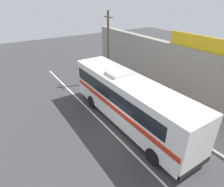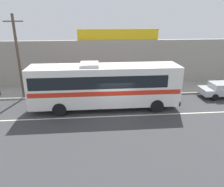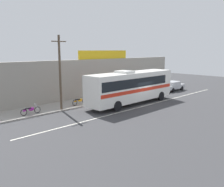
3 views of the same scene
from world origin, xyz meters
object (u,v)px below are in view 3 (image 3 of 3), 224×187
Objects in this scene: parked_car at (172,86)px; utility_pole at (60,72)px; motorcycle_black at (30,110)px; intercity_bus at (131,86)px; pedestrian_far_right at (101,91)px; motorcycle_red at (80,101)px.

utility_pole is at bearing 176.04° from parked_car.
parked_car is 2.23× the size of motorcycle_black.
utility_pole reaches higher than intercity_bus.
parked_car reaches higher than motorcycle_black.
pedestrian_far_right is (9.61, 1.00, 0.53)m from motorcycle_black.
intercity_bus reaches higher than parked_car.
motorcycle_black is (-3.11, 0.28, -3.32)m from utility_pole.
pedestrian_far_right is at bearing 100.08° from intercity_bus.
motorcycle_black is at bearing 163.05° from intercity_bus.
motorcycle_black is (-10.35, 3.15, -1.50)m from intercity_bus.
utility_pole is 3.74× the size of motorcycle_black.
utility_pole is at bearing -168.92° from pedestrian_far_right.
intercity_bus is 11.40m from parked_car.
pedestrian_far_right is at bearing 11.08° from utility_pole.
utility_pole reaches higher than motorcycle_red.
pedestrian_far_right is at bearing 167.96° from parked_car.
pedestrian_far_right is (-11.94, 2.55, 0.36)m from parked_car.
motorcycle_red is at bearing 174.15° from parked_car.
motorcycle_red is (5.62, 0.08, 0.00)m from motorcycle_black.
utility_pole is 3.77× the size of motorcycle_red.
utility_pole is at bearing -5.05° from motorcycle_black.
motorcycle_black is 1.17× the size of pedestrian_far_right.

